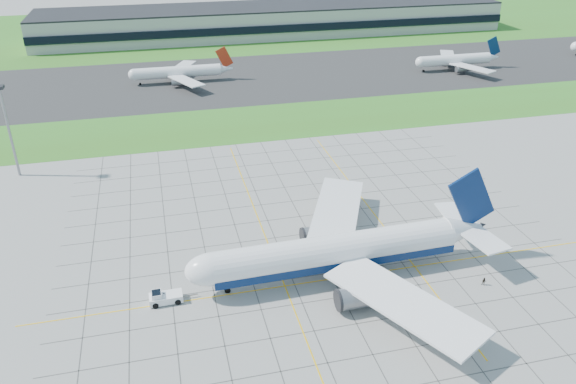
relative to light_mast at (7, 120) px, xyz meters
name	(u,v)px	position (x,y,z in m)	size (l,w,h in m)	color
ground	(330,273)	(70.00, -65.00, -16.18)	(1400.00, 1400.00, 0.00)	#9C9C97
grass_median	(251,123)	(70.00, 25.00, -16.16)	(700.00, 35.00, 0.04)	#39691E
asphalt_taxiway	(227,79)	(70.00, 80.00, -16.15)	(700.00, 75.00, 0.04)	#383838
grass_far	(201,28)	(70.00, 190.00, -16.16)	(700.00, 145.00, 0.04)	#39691E
apron_markings	(317,244)	(70.43, -53.91, -16.17)	(120.00, 130.00, 0.03)	#474744
terminal	(275,20)	(110.00, 164.87, -8.29)	(260.00, 43.00, 15.80)	#B7B7B2
light_mast	(7,120)	(0.00, 0.00, 0.00)	(2.50, 2.50, 25.60)	gray
airliner	(338,252)	(71.29, -65.78, -10.56)	(65.32, 66.17, 20.56)	white
pushback_tug	(164,297)	(36.54, -66.37, -15.05)	(9.16, 3.35, 2.54)	white
crew_near	(164,297)	(36.59, -65.91, -15.29)	(0.65, 0.43, 1.78)	black
crew_far	(484,282)	(98.52, -76.21, -15.30)	(0.86, 0.67, 1.77)	black
distant_jet_1	(179,72)	(50.04, 80.12, -11.69)	(41.23, 42.66, 14.08)	white
distant_jet_2	(456,60)	(172.30, 70.58, -11.70)	(39.02, 42.66, 14.08)	white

